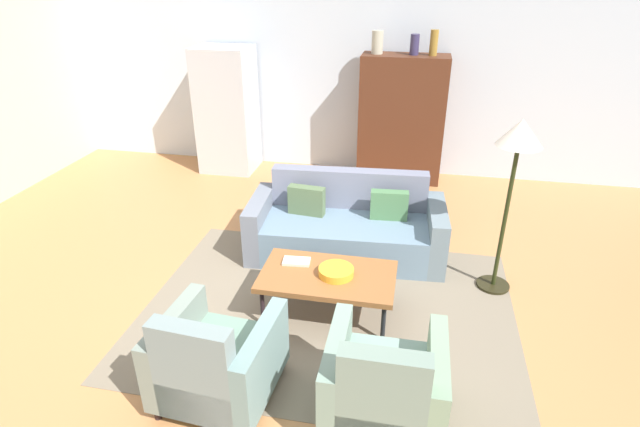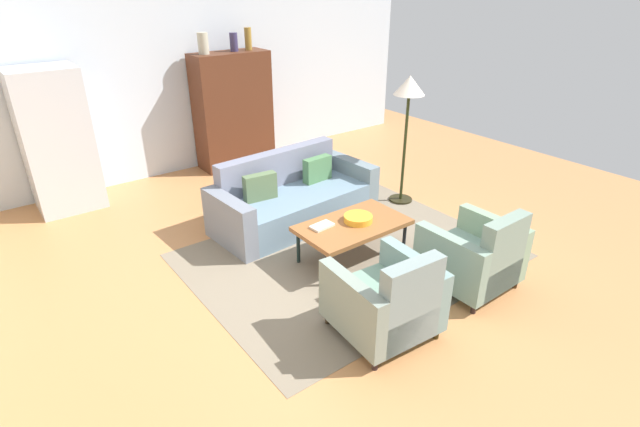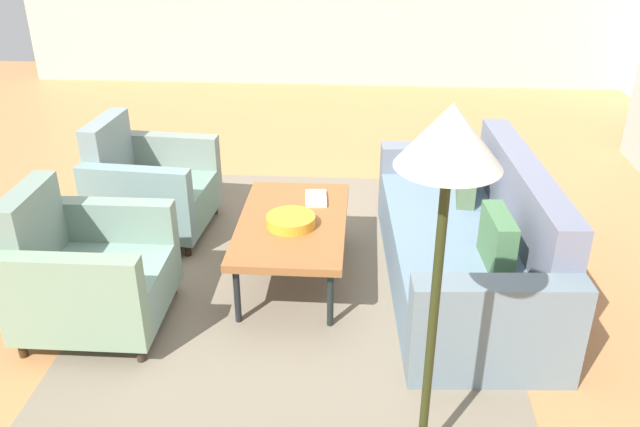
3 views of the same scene
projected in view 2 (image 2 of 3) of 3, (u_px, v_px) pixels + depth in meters
name	position (u px, v px, depth m)	size (l,w,h in m)	color
ground_plane	(331.00, 272.00, 5.16)	(10.75, 10.75, 0.00)	#BC7D49
wall_back	(173.00, 81.00, 7.33)	(8.96, 0.12, 2.80)	silver
area_rug	(349.00, 255.00, 5.46)	(3.40, 2.60, 0.01)	#7A6E5B
couch	(291.00, 199.00, 6.14)	(2.15, 1.03, 0.86)	slate
coffee_table	(353.00, 226.00, 5.25)	(1.20, 0.70, 0.43)	black
armchair_left	(388.00, 303.00, 4.11)	(0.86, 0.86, 0.88)	#35291A
armchair_right	(476.00, 258.00, 4.77)	(0.80, 0.80, 0.88)	#332A1F
fruit_bowl	(358.00, 218.00, 5.26)	(0.31, 0.31, 0.07)	gold
book_stack	(322.00, 226.00, 5.15)	(0.26, 0.17, 0.03)	beige
cabinet	(233.00, 110.00, 7.74)	(1.20, 0.51, 1.80)	#4E2817
vase_tall	(203.00, 43.00, 7.05)	(0.16, 0.16, 0.30)	#AFAC95
vase_round	(234.00, 42.00, 7.33)	(0.12, 0.12, 0.27)	#342E52
vase_small	(248.00, 39.00, 7.45)	(0.11, 0.11, 0.33)	olive
refrigerator	(56.00, 141.00, 6.24)	(0.80, 0.73, 1.85)	#B7BABF
floor_lamp	(409.00, 98.00, 6.17)	(0.40, 0.40, 1.72)	black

